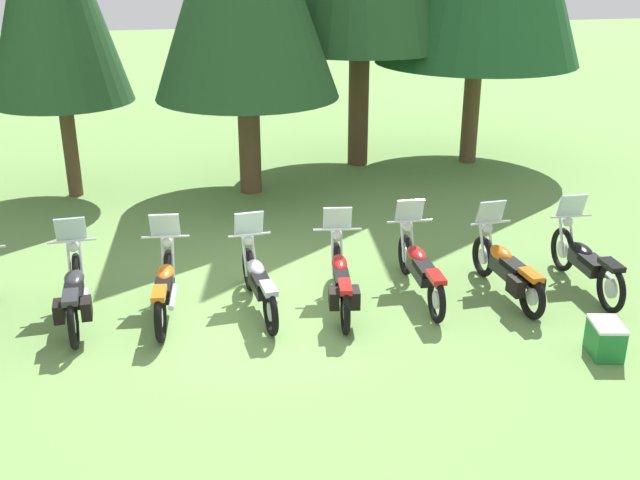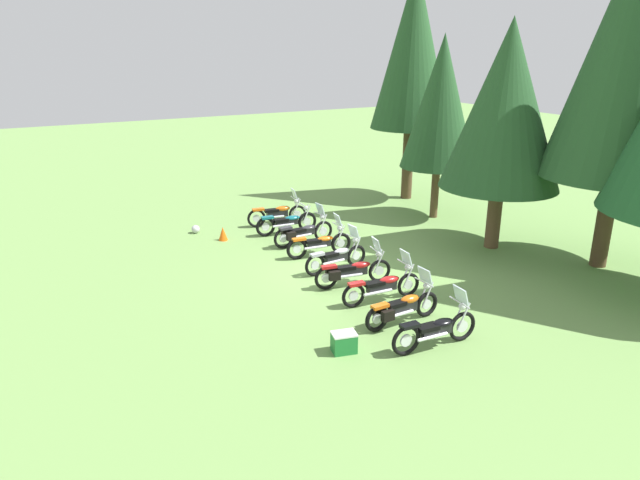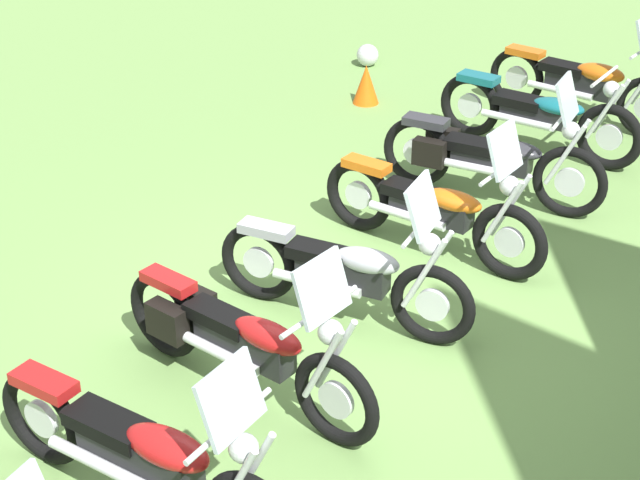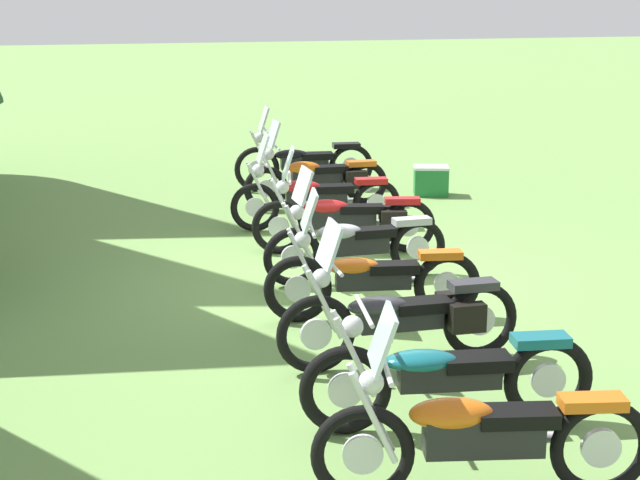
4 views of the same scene
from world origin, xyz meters
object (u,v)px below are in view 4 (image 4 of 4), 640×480
at_px(motorcycle_4, 353,242).
at_px(motorcycle_5, 346,217).
at_px(motorcycle_6, 313,196).
at_px(motorcycle_2, 403,316).
at_px(motorcycle_1, 447,375).
at_px(motorcycle_0, 478,433).
at_px(motorcycle_8, 303,161).
at_px(motorcycle_7, 318,178).
at_px(picnic_cooler, 431,181).
at_px(motorcycle_3, 370,277).

bearing_deg(motorcycle_4, motorcycle_5, -103.31).
height_order(motorcycle_5, motorcycle_6, motorcycle_5).
bearing_deg(motorcycle_2, motorcycle_1, 85.79).
xyz_separation_m(motorcycle_0, motorcycle_1, (1.11, -0.16, -0.04)).
bearing_deg(motorcycle_6, motorcycle_8, -94.23).
xyz_separation_m(motorcycle_0, motorcycle_6, (7.57, -0.42, -0.02)).
bearing_deg(motorcycle_8, motorcycle_0, 88.80).
height_order(motorcycle_4, motorcycle_5, motorcycle_5).
xyz_separation_m(motorcycle_6, motorcycle_8, (2.60, -0.35, 0.01)).
xyz_separation_m(motorcycle_1, motorcycle_8, (9.07, -0.62, 0.03)).
bearing_deg(motorcycle_0, motorcycle_1, -89.58).
relative_size(motorcycle_7, picnic_cooler, 3.63).
height_order(motorcycle_4, picnic_cooler, motorcycle_4).
bearing_deg(motorcycle_8, motorcycle_2, 88.93).
relative_size(motorcycle_3, motorcycle_8, 0.98).
height_order(motorcycle_0, motorcycle_2, motorcycle_2).
bearing_deg(motorcycle_3, motorcycle_0, 93.02).
height_order(motorcycle_6, motorcycle_7, motorcycle_6).
bearing_deg(motorcycle_7, motorcycle_6, 73.08).
bearing_deg(motorcycle_7, picnic_cooler, -168.44).
bearing_deg(motorcycle_3, motorcycle_7, -89.44).
bearing_deg(motorcycle_2, motorcycle_5, -97.80).
xyz_separation_m(motorcycle_2, motorcycle_7, (6.40, -0.55, -0.01)).
distance_m(motorcycle_1, motorcycle_7, 7.79).
xyz_separation_m(motorcycle_1, picnic_cooler, (8.25, -2.53, -0.21)).
height_order(motorcycle_5, motorcycle_7, motorcycle_5).
height_order(motorcycle_0, motorcycle_1, motorcycle_0).
xyz_separation_m(motorcycle_0, picnic_cooler, (9.35, -2.69, -0.25)).
height_order(motorcycle_2, motorcycle_3, motorcycle_2).
xyz_separation_m(motorcycle_2, motorcycle_5, (3.81, -0.37, -0.01)).
xyz_separation_m(motorcycle_3, picnic_cooler, (5.62, -2.47, -0.22)).
distance_m(motorcycle_1, motorcycle_5, 5.20).
bearing_deg(picnic_cooler, motorcycle_0, 163.95).
xyz_separation_m(motorcycle_3, motorcycle_5, (2.55, -0.35, 0.01)).
bearing_deg(picnic_cooler, motorcycle_4, 151.55).
height_order(motorcycle_0, motorcycle_3, motorcycle_0).
bearing_deg(motorcycle_2, picnic_cooler, -112.07).
bearing_deg(motorcycle_1, motorcycle_7, -89.53).
bearing_deg(motorcycle_6, motorcycle_3, 90.57).
bearing_deg(motorcycle_5, motorcycle_3, 91.50).
distance_m(motorcycle_0, motorcycle_2, 2.48).
bearing_deg(motorcycle_0, motorcycle_3, -84.91).
bearing_deg(motorcycle_2, motorcycle_8, -96.43).
bearing_deg(motorcycle_3, motorcycle_1, 95.00).
distance_m(motorcycle_3, motorcycle_5, 2.58).
distance_m(motorcycle_7, motorcycle_8, 1.30).
bearing_deg(motorcycle_6, picnic_cooler, -138.44).
bearing_deg(motorcycle_2, motorcycle_7, -97.14).
relative_size(motorcycle_4, motorcycle_6, 0.93).
height_order(motorcycle_0, motorcycle_8, motorcycle_8).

